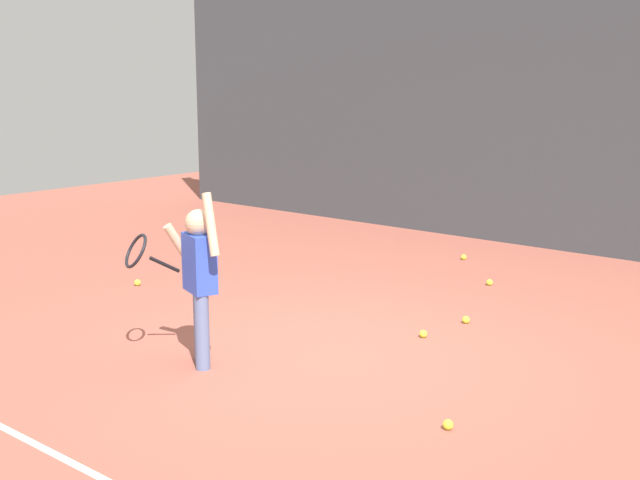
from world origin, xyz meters
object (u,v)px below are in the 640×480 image
tennis_player (197,272)px  tennis_ball_2 (464,257)px  tennis_ball_4 (137,283)px  tennis_ball_3 (423,334)px  tennis_ball_1 (490,282)px  tennis_ball_0 (448,425)px  tennis_ball_5 (466,320)px

tennis_player → tennis_ball_2: (-0.28, 4.45, -0.69)m
tennis_ball_2 → tennis_ball_4: (-2.01, -3.26, 0.00)m
tennis_ball_3 → tennis_ball_1: bearing=102.2°
tennis_ball_1 → tennis_ball_4: 3.70m
tennis_player → tennis_ball_4: size_ratio=20.46×
tennis_ball_0 → tennis_ball_4: (-4.36, 0.99, 0.00)m
tennis_ball_1 → tennis_ball_2: 1.21m
tennis_ball_3 → tennis_ball_5: bearing=83.1°
tennis_ball_0 → tennis_ball_1: 3.70m
tennis_ball_2 → tennis_ball_3: bearing=-66.2°
tennis_ball_0 → tennis_ball_1: size_ratio=1.00×
tennis_ball_0 → tennis_ball_1: same height
tennis_ball_2 → tennis_ball_5: (1.31, -2.21, 0.00)m
tennis_ball_0 → tennis_ball_3: size_ratio=1.00×
tennis_ball_4 → tennis_ball_5: same height
tennis_player → tennis_ball_0: size_ratio=20.46×
tennis_player → tennis_ball_3: bearing=80.6°
tennis_ball_2 → tennis_ball_3: same height
tennis_ball_2 → tennis_ball_5: 2.57m
tennis_ball_1 → tennis_player: bearing=-98.7°
tennis_player → tennis_ball_3: 2.03m
tennis_player → tennis_ball_2: size_ratio=20.46×
tennis_player → tennis_ball_3: size_ratio=20.46×
tennis_ball_3 → tennis_ball_4: size_ratio=1.00×
tennis_ball_1 → tennis_ball_3: size_ratio=1.00×
tennis_ball_0 → tennis_ball_5: bearing=117.2°
tennis_ball_3 → tennis_ball_4: same height
tennis_ball_1 → tennis_ball_4: bearing=-140.0°
tennis_ball_1 → tennis_ball_2: (-0.82, 0.88, 0.00)m
tennis_ball_1 → tennis_ball_5: (0.49, -1.33, 0.00)m
tennis_ball_3 → tennis_ball_5: same height
tennis_player → tennis_ball_4: tennis_player is taller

